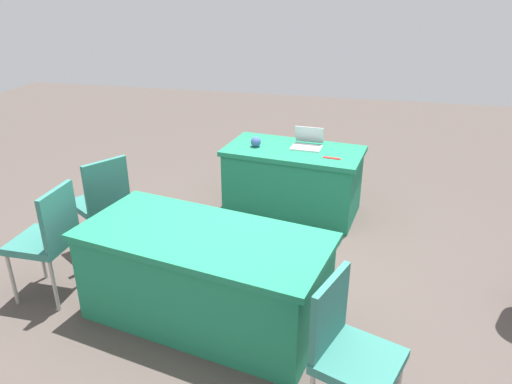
{
  "coord_description": "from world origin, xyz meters",
  "views": [
    {
      "loc": [
        -0.83,
        3.39,
        2.48
      ],
      "look_at": [
        -0.04,
        -0.02,
        0.9
      ],
      "focal_mm": 34.37,
      "sensor_mm": 36.0,
      "label": 1
    }
  ],
  "objects_px": {
    "chair_tucked_left": "(102,199)",
    "scissors_red": "(332,158)",
    "table_mid_left": "(205,277)",
    "chair_near_front": "(348,346)",
    "laptop_silver": "(307,143)",
    "table_foreground": "(293,180)",
    "chair_tucked_right": "(48,235)",
    "yarn_ball": "(256,142)"
  },
  "relations": [
    {
      "from": "chair_tucked_left",
      "to": "laptop_silver",
      "type": "height_order",
      "value": "chair_tucked_left"
    },
    {
      "from": "table_foreground",
      "to": "laptop_silver",
      "type": "relative_size",
      "value": 4.6
    },
    {
      "from": "chair_near_front",
      "to": "chair_tucked_right",
      "type": "xyz_separation_m",
      "value": [
        2.4,
        -0.73,
        0.02
      ]
    },
    {
      "from": "table_foreground",
      "to": "scissors_red",
      "type": "relative_size",
      "value": 8.62
    },
    {
      "from": "chair_tucked_right",
      "to": "yarn_ball",
      "type": "relative_size",
      "value": 8.86
    },
    {
      "from": "chair_tucked_left",
      "to": "yarn_ball",
      "type": "distance_m",
      "value": 1.73
    },
    {
      "from": "chair_near_front",
      "to": "chair_tucked_left",
      "type": "height_order",
      "value": "chair_tucked_left"
    },
    {
      "from": "yarn_ball",
      "to": "laptop_silver",
      "type": "bearing_deg",
      "value": -168.57
    },
    {
      "from": "chair_near_front",
      "to": "scissors_red",
      "type": "bearing_deg",
      "value": -152.49
    },
    {
      "from": "table_foreground",
      "to": "chair_near_front",
      "type": "bearing_deg",
      "value": 105.2
    },
    {
      "from": "laptop_silver",
      "to": "scissors_red",
      "type": "distance_m",
      "value": 0.42
    },
    {
      "from": "chair_near_front",
      "to": "laptop_silver",
      "type": "relative_size",
      "value": 2.84
    },
    {
      "from": "table_mid_left",
      "to": "laptop_silver",
      "type": "height_order",
      "value": "laptop_silver"
    },
    {
      "from": "table_mid_left",
      "to": "chair_near_front",
      "type": "xyz_separation_m",
      "value": [
        -1.1,
        0.73,
        0.18
      ]
    },
    {
      "from": "table_mid_left",
      "to": "chair_tucked_left",
      "type": "relative_size",
      "value": 2.04
    },
    {
      "from": "table_foreground",
      "to": "chair_tucked_right",
      "type": "bearing_deg",
      "value": 50.4
    },
    {
      "from": "yarn_ball",
      "to": "chair_tucked_right",
      "type": "bearing_deg",
      "value": 58.01
    },
    {
      "from": "table_mid_left",
      "to": "scissors_red",
      "type": "height_order",
      "value": "scissors_red"
    },
    {
      "from": "table_foreground",
      "to": "scissors_red",
      "type": "distance_m",
      "value": 0.6
    },
    {
      "from": "laptop_silver",
      "to": "chair_near_front",
      "type": "bearing_deg",
      "value": 106.48
    },
    {
      "from": "table_mid_left",
      "to": "chair_tucked_right",
      "type": "relative_size",
      "value": 2.04
    },
    {
      "from": "yarn_ball",
      "to": "chair_tucked_left",
      "type": "bearing_deg",
      "value": 47.09
    },
    {
      "from": "laptop_silver",
      "to": "yarn_ball",
      "type": "height_order",
      "value": "laptop_silver"
    },
    {
      "from": "chair_near_front",
      "to": "laptop_silver",
      "type": "height_order",
      "value": "chair_near_front"
    },
    {
      "from": "table_mid_left",
      "to": "yarn_ball",
      "type": "height_order",
      "value": "yarn_ball"
    },
    {
      "from": "table_mid_left",
      "to": "yarn_ball",
      "type": "distance_m",
      "value": 2.03
    },
    {
      "from": "chair_near_front",
      "to": "table_mid_left",
      "type": "bearing_deg",
      "value": -103.25
    },
    {
      "from": "chair_tucked_right",
      "to": "scissors_red",
      "type": "bearing_deg",
      "value": -48.72
    },
    {
      "from": "table_foreground",
      "to": "chair_tucked_left",
      "type": "distance_m",
      "value": 2.04
    },
    {
      "from": "yarn_ball",
      "to": "scissors_red",
      "type": "bearing_deg",
      "value": 167.21
    },
    {
      "from": "table_mid_left",
      "to": "chair_near_front",
      "type": "distance_m",
      "value": 1.33
    },
    {
      "from": "chair_tucked_left",
      "to": "scissors_red",
      "type": "height_order",
      "value": "chair_tucked_left"
    },
    {
      "from": "laptop_silver",
      "to": "yarn_ball",
      "type": "bearing_deg",
      "value": 15.71
    },
    {
      "from": "chair_tucked_left",
      "to": "table_foreground",
      "type": "bearing_deg",
      "value": -18.04
    },
    {
      "from": "chair_tucked_right",
      "to": "laptop_silver",
      "type": "xyz_separation_m",
      "value": [
        -1.79,
        -2.09,
        0.21
      ]
    },
    {
      "from": "chair_tucked_right",
      "to": "yarn_ball",
      "type": "distance_m",
      "value": 2.35
    },
    {
      "from": "table_mid_left",
      "to": "chair_near_front",
      "type": "bearing_deg",
      "value": 146.43
    },
    {
      "from": "table_foreground",
      "to": "chair_near_front",
      "type": "relative_size",
      "value": 1.62
    },
    {
      "from": "laptop_silver",
      "to": "scissors_red",
      "type": "bearing_deg",
      "value": 138.47
    },
    {
      "from": "chair_near_front",
      "to": "laptop_silver",
      "type": "bearing_deg",
      "value": -147.47
    },
    {
      "from": "table_foreground",
      "to": "chair_tucked_left",
      "type": "xyz_separation_m",
      "value": [
        1.59,
        1.27,
        0.19
      ]
    },
    {
      "from": "chair_tucked_left",
      "to": "chair_tucked_right",
      "type": "height_order",
      "value": "chair_tucked_right"
    }
  ]
}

